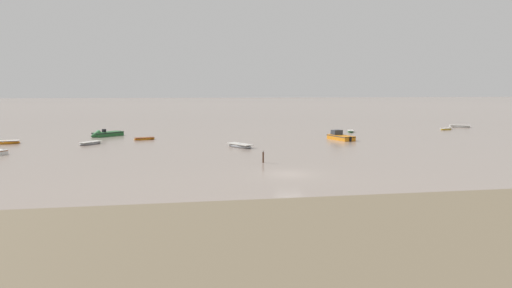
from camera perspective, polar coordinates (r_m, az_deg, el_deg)
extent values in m
plane|color=gray|center=(40.80, 4.34, -3.91)|extent=(800.00, 800.00, 0.00)
cube|color=#7A6B51|center=(18.49, -10.15, -17.39)|extent=(378.48, 24.50, 0.25)
ellipsoid|color=orange|center=(70.62, -14.29, 0.63)|extent=(3.42, 2.05, 0.51)
cube|color=brown|center=(70.60, -14.30, 0.81)|extent=(3.17, 1.95, 0.07)
cube|color=brown|center=(70.61, -14.29, 0.74)|extent=(0.50, 1.01, 0.05)
ellipsoid|color=#23602D|center=(82.84, 12.17, 1.60)|extent=(1.91, 3.16, 0.47)
cube|color=silver|center=(82.82, 12.17, 1.74)|extent=(1.82, 2.92, 0.06)
cube|color=silver|center=(82.83, 12.17, 1.69)|extent=(0.93, 0.47, 0.05)
ellipsoid|color=gold|center=(93.32, 23.44, 1.77)|extent=(3.14, 2.00, 0.47)
cube|color=silver|center=(93.30, 23.44, 1.90)|extent=(2.91, 1.90, 0.06)
cube|color=silver|center=(93.31, 23.44, 1.85)|extent=(0.50, 0.92, 0.05)
ellipsoid|color=gray|center=(59.52, -2.11, -0.28)|extent=(3.67, 4.48, 0.69)
cube|color=silver|center=(59.48, -2.11, 0.00)|extent=(3.45, 4.18, 0.09)
cube|color=silver|center=(59.50, -2.11, -0.10)|extent=(1.28, 0.98, 0.07)
cube|color=#23602D|center=(77.94, -18.64, 1.15)|extent=(4.90, 4.68, 0.94)
cone|color=#23602D|center=(76.63, -20.22, 0.99)|extent=(2.38, 2.41, 1.89)
cube|color=black|center=(77.88, -18.68, 1.41)|extent=(5.01, 4.78, 0.10)
cube|color=black|center=(77.48, -19.12, 1.65)|extent=(0.73, 0.75, 0.52)
cube|color=black|center=(79.21, -17.22, 1.40)|extent=(0.47, 0.48, 0.67)
cube|color=orange|center=(69.65, 10.96, 0.74)|extent=(3.17, 5.17, 0.95)
cone|color=orange|center=(71.71, 9.80, 0.94)|extent=(2.23, 1.94, 1.90)
cube|color=#33383F|center=(69.66, 10.94, 1.03)|extent=(3.24, 5.29, 0.11)
cube|color=#33383F|center=(70.50, 10.44, 1.51)|extent=(1.75, 1.51, 0.74)
cube|color=#384751|center=(70.97, 10.17, 1.60)|extent=(1.46, 0.62, 0.59)
cube|color=black|center=(67.74, 12.12, 0.65)|extent=(0.44, 0.38, 0.67)
cube|color=black|center=(61.47, -29.91, -0.85)|extent=(0.38, 0.36, 0.53)
ellipsoid|color=white|center=(100.42, 24.89, 2.06)|extent=(4.25, 3.29, 0.65)
cube|color=silver|center=(100.40, 24.90, 2.21)|extent=(3.95, 3.10, 0.09)
cube|color=silver|center=(100.40, 24.90, 2.16)|extent=(0.86, 1.22, 0.06)
ellipsoid|color=gray|center=(66.90, -20.70, 0.06)|extent=(3.19, 3.61, 0.57)
cube|color=silver|center=(66.88, -20.71, 0.26)|extent=(2.99, 3.36, 0.08)
cube|color=silver|center=(66.88, -20.71, 0.19)|extent=(1.02, 0.86, 0.06)
ellipsoid|color=orange|center=(72.95, -29.89, 0.14)|extent=(4.41, 2.06, 0.67)
cube|color=silver|center=(72.92, -29.90, 0.36)|extent=(4.07, 1.98, 0.09)
cube|color=silver|center=(72.93, -29.90, 0.28)|extent=(0.46, 1.33, 0.07)
cylinder|color=#4F3323|center=(46.86, 0.94, -1.76)|extent=(0.18, 0.18, 1.41)
cylinder|color=silver|center=(46.76, 0.94, -0.99)|extent=(0.22, 0.22, 0.08)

